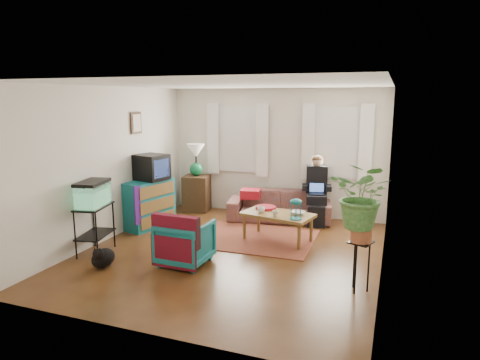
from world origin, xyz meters
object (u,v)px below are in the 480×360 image
at_px(dresser, 148,204).
at_px(side_table, 197,193).
at_px(aquarium_stand, 95,229).
at_px(coffee_table, 278,227).
at_px(plant_stand, 359,267).
at_px(armchair, 185,240).
at_px(sofa, 279,201).

bearing_deg(dresser, side_table, 90.02).
height_order(side_table, aquarium_stand, aquarium_stand).
bearing_deg(coffee_table, plant_stand, -33.94).
xyz_separation_m(dresser, coffee_table, (2.52, 0.04, -0.20)).
xyz_separation_m(dresser, armchair, (1.51, -1.41, -0.09)).
distance_m(sofa, side_table, 1.88).
height_order(armchair, plant_stand, armchair).
bearing_deg(sofa, coffee_table, -87.66).
distance_m(sofa, aquarium_stand, 3.57).
distance_m(sofa, plant_stand, 3.29).
bearing_deg(aquarium_stand, dresser, 77.14).
distance_m(dresser, aquarium_stand, 1.51).
bearing_deg(plant_stand, aquarium_stand, -179.66).
distance_m(aquarium_stand, plant_stand, 4.01).
height_order(sofa, side_table, sofa).
relative_size(aquarium_stand, coffee_table, 0.65).
relative_size(dresser, coffee_table, 0.85).
bearing_deg(sofa, armchair, -116.08).
bearing_deg(dresser, coffee_table, 14.60).
relative_size(armchair, coffee_table, 0.61).
height_order(sofa, aquarium_stand, sofa).
bearing_deg(side_table, dresser, -103.71).
bearing_deg(sofa, aquarium_stand, -140.07).
bearing_deg(dresser, plant_stand, -6.71).
xyz_separation_m(aquarium_stand, coffee_table, (2.53, 1.55, -0.14)).
bearing_deg(armchair, aquarium_stand, 5.49).
relative_size(side_table, armchair, 1.07).
distance_m(side_table, coffee_table, 2.57).
distance_m(side_table, armchair, 3.04).
bearing_deg(aquarium_stand, side_table, 70.65).
bearing_deg(armchair, plant_stand, -179.93).
distance_m(aquarium_stand, armchair, 1.53).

